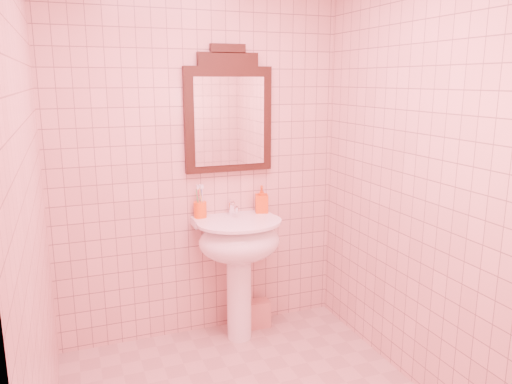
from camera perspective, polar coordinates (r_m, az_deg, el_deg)
name	(u,v)px	position (r m, az deg, el deg)	size (l,w,h in m)	color
back_wall	(200,160)	(3.43, -6.41, 3.61)	(2.00, 0.02, 2.50)	beige
pedestal_sink	(239,249)	(3.42, -1.94, -6.54)	(0.58, 0.58, 0.86)	white
faucet	(232,208)	(3.46, -2.70, -1.80)	(0.04, 0.16, 0.11)	white
mirror	(229,114)	(3.42, -3.16, 8.89)	(0.61, 0.06, 0.85)	black
toothbrush_cup	(200,209)	(3.44, -6.40, -1.99)	(0.09, 0.09, 0.20)	#E45113
soap_dispenser	(262,199)	(3.54, 0.65, -0.84)	(0.09, 0.09, 0.19)	#DB4B12
towel	(258,314)	(3.79, 0.26, -13.72)	(0.16, 0.11, 0.20)	tan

